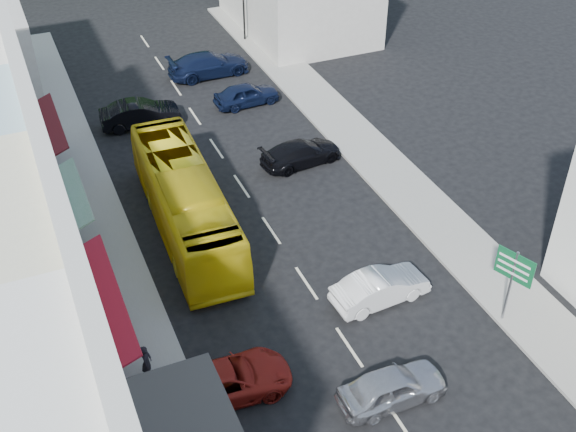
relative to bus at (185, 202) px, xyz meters
The scene contains 14 objects.
ground 10.37m from the bus, 69.83° to the right, with size 120.00×120.00×0.00m, color black.
sidewalk_left 4.25m from the bus, behind, with size 3.00×52.00×0.15m, color gray.
sidewalk_right 11.14m from the bus, ahead, with size 3.00×52.00×0.15m, color gray.
bus is the anchor object (origin of this frame).
car_silver 13.04m from the bus, 73.26° to the right, with size 1.80×4.40×1.40m, color #B4B4B9.
car_white 9.77m from the bus, 52.84° to the right, with size 1.80×4.40×1.40m, color silver.
car_red 10.01m from the bus, 98.44° to the right, with size 1.90×4.60×1.40m, color maroon.
car_black_near 7.93m from the bus, 23.88° to the left, with size 1.84×4.50×1.40m, color black.
car_navy_mid 12.63m from the bus, 56.86° to the left, with size 1.80×4.40×1.40m, color black.
car_black_far 10.57m from the bus, 87.88° to the left, with size 1.80×4.40×1.40m, color black.
car_navy_far 16.48m from the bus, 68.40° to the left, with size 1.84×4.50×1.40m, color black.
pedestrian_left 9.09m from the bus, 115.76° to the right, with size 0.60×0.40×1.70m, color black.
direction_sign 14.56m from the bus, 47.60° to the right, with size 0.74×1.55×3.54m, color #0D512A, non-canonical shape.
traffic_signal 22.12m from the bus, 62.69° to the left, with size 0.93×1.22×5.45m, color black, non-canonical shape.
Camera 1 is at (-9.76, -16.81, 20.60)m, focal length 45.00 mm.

